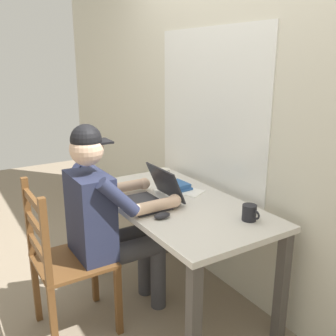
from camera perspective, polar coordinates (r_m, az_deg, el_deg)
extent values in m
plane|color=gray|center=(2.75, 1.28, -19.12)|extent=(8.00, 8.00, 0.00)
cube|color=beige|center=(2.53, 9.90, 9.34)|extent=(6.00, 0.04, 2.60)
cube|color=silver|center=(2.71, 6.09, 7.68)|extent=(1.16, 0.01, 1.20)
cube|color=beige|center=(2.86, 5.63, -4.66)|extent=(1.22, 0.06, 0.04)
cube|color=beige|center=(2.42, 1.39, -5.41)|extent=(1.34, 0.72, 0.03)
cube|color=#4C4742|center=(2.94, -10.53, -9.26)|extent=(0.06, 0.06, 0.68)
cube|color=#4C4742|center=(2.00, 3.85, -22.44)|extent=(0.06, 0.06, 0.68)
cube|color=#4C4742|center=(3.19, -0.14, -6.89)|extent=(0.06, 0.06, 0.68)
cube|color=#4C4742|center=(2.35, 16.67, -16.64)|extent=(0.06, 0.06, 0.68)
cube|color=#232842|center=(2.27, -11.52, -6.94)|extent=(0.34, 0.20, 0.50)
sphere|color=#DBB293|center=(2.15, -12.11, 2.80)|extent=(0.19, 0.19, 0.19)
sphere|color=black|center=(2.14, -12.19, 4.16)|extent=(0.17, 0.17, 0.17)
cube|color=black|center=(2.17, -10.04, 3.94)|extent=(0.13, 0.10, 0.01)
cylinder|color=#38383D|center=(2.52, -7.63, -10.61)|extent=(0.13, 0.40, 0.13)
cylinder|color=#38383D|center=(2.38, -5.77, -12.31)|extent=(0.13, 0.40, 0.13)
cylinder|color=#38383D|center=(2.71, -3.47, -14.03)|extent=(0.10, 0.10, 0.46)
cylinder|color=#38383D|center=(2.57, -1.48, -15.76)|extent=(0.10, 0.10, 0.46)
cylinder|color=#232842|center=(2.43, -11.42, -1.56)|extent=(0.10, 0.25, 0.25)
cylinder|color=#DBB293|center=(2.54, -6.45, -2.81)|extent=(0.07, 0.28, 0.07)
sphere|color=#DBB293|center=(2.59, -3.57, -2.35)|extent=(0.08, 0.08, 0.08)
cylinder|color=#232842|center=(2.08, -7.46, -4.43)|extent=(0.10, 0.25, 0.25)
cylinder|color=#DBB293|center=(2.21, -1.92, -5.69)|extent=(0.07, 0.28, 0.07)
sphere|color=#DBB293|center=(2.28, 1.01, -4.92)|extent=(0.08, 0.08, 0.08)
cube|color=brown|center=(2.35, -13.96, -13.31)|extent=(0.42, 0.42, 0.02)
cube|color=brown|center=(2.38, -7.44, -19.15)|extent=(0.04, 0.04, 0.44)
cube|color=brown|center=(2.68, -10.97, -14.96)|extent=(0.04, 0.04, 0.44)
cube|color=brown|center=(2.28, -16.77, -21.47)|extent=(0.04, 0.04, 0.44)
cube|color=brown|center=(2.59, -19.15, -16.74)|extent=(0.04, 0.04, 0.44)
cube|color=brown|center=(2.03, -17.87, -10.61)|extent=(0.04, 0.04, 0.48)
cube|color=brown|center=(2.37, -20.22, -6.90)|extent=(0.04, 0.04, 0.48)
cube|color=brown|center=(2.25, -18.86, -11.39)|extent=(0.36, 0.02, 0.04)
cube|color=brown|center=(2.19, -19.19, -8.14)|extent=(0.36, 0.02, 0.04)
cube|color=brown|center=(2.14, -19.53, -4.71)|extent=(0.36, 0.02, 0.04)
cube|color=#232328|center=(2.36, -3.71, -5.34)|extent=(0.33, 0.23, 0.02)
cube|color=#38383D|center=(2.35, -3.72, -5.13)|extent=(0.29, 0.17, 0.00)
cube|color=#232328|center=(2.40, -0.41, -2.19)|extent=(0.33, 0.10, 0.21)
cube|color=#99A8B2|center=(2.40, -0.41, -2.19)|extent=(0.29, 0.08, 0.17)
ellipsoid|color=#232328|center=(2.16, -0.89, -7.13)|extent=(0.06, 0.10, 0.03)
cylinder|color=silver|center=(2.81, -0.64, -1.01)|extent=(0.09, 0.09, 0.09)
torus|color=silver|center=(2.76, -0.04, -1.22)|extent=(0.05, 0.01, 0.05)
cylinder|color=black|center=(2.17, 12.08, -6.56)|extent=(0.08, 0.08, 0.09)
torus|color=black|center=(2.14, 13.06, -6.88)|extent=(0.05, 0.01, 0.05)
cube|color=#2D5B9E|center=(2.63, 1.46, -2.99)|extent=(0.18, 0.15, 0.02)
cube|color=#2D5B9E|center=(2.62, 1.50, -2.48)|extent=(0.16, 0.12, 0.03)
cube|color=white|center=(2.59, 2.56, -3.43)|extent=(0.28, 0.24, 0.00)
cube|color=white|center=(2.51, -0.32, -4.06)|extent=(0.28, 0.22, 0.01)
cube|color=teal|center=(2.72, -5.44, -2.60)|extent=(0.15, 0.13, 0.00)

